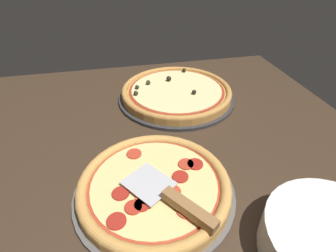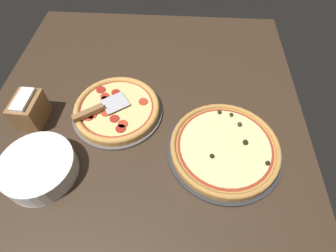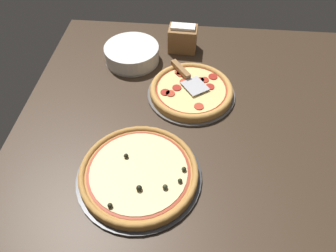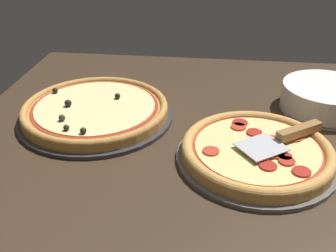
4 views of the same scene
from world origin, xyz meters
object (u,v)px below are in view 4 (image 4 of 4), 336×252
Objects in this scene: pizza_back at (95,109)px; pizza_front at (256,150)px; serving_spatula at (289,135)px; plate_stack at (326,98)px.

pizza_front is at bearing -110.19° from pizza_back.
pizza_back is at bearing 76.42° from serving_spatula.
pizza_front is at bearing 143.15° from plate_stack.
serving_spatula is at bearing 151.00° from plate_stack.
plate_stack reaches higher than pizza_back.
serving_spatula is (3.31, -7.05, 2.35)cm from pizza_front.
plate_stack is (12.11, -59.76, 0.85)cm from pizza_back.
pizza_back reaches higher than pizza_front.
pizza_back is 48.18cm from serving_spatula.
serving_spatula is 26.81cm from plate_stack.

